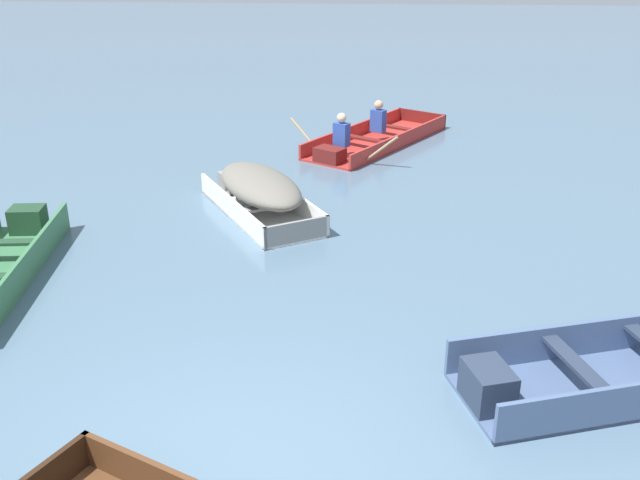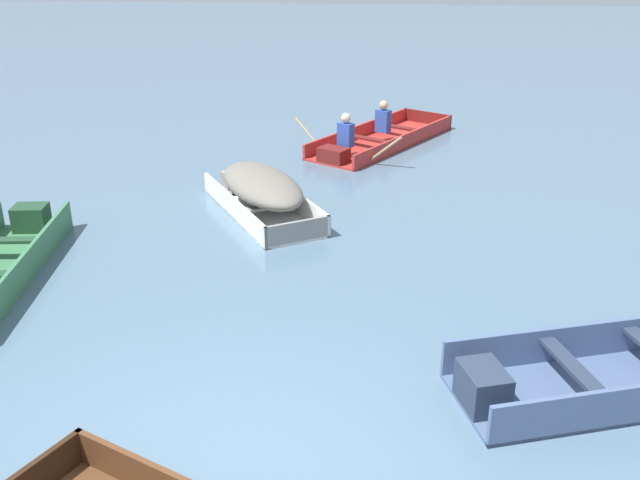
{
  "view_description": "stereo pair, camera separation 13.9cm",
  "coord_description": "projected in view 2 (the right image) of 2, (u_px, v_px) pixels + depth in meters",
  "views": [
    {
      "loc": [
        0.98,
        -4.12,
        3.96
      ],
      "look_at": [
        0.38,
        4.15,
        0.35
      ],
      "focal_mm": 40.0,
      "sensor_mm": 36.0,
      "label": 1
    },
    {
      "loc": [
        1.12,
        -4.11,
        3.96
      ],
      "look_at": [
        0.38,
        4.15,
        0.35
      ],
      "focal_mm": 40.0,
      "sensor_mm": 36.0,
      "label": 2
    }
  ],
  "objects": [
    {
      "name": "skiff_white_far_moored",
      "position": [
        262.0,
        190.0,
        10.73
      ],
      "size": [
        2.2,
        2.75,
        0.66
      ],
      "color": "white",
      "rests_on": "ground"
    },
    {
      "name": "skiff_slate_blue_mid_moored",
      "position": [
        600.0,
        378.0,
        6.62
      ],
      "size": [
        3.22,
        1.95,
        0.41
      ],
      "color": "#475B7F",
      "rests_on": "ground"
    },
    {
      "name": "rowboat_red_with_crew",
      "position": [
        377.0,
        139.0,
        14.19
      ],
      "size": [
        3.2,
        3.8,
        0.88
      ],
      "color": "#AD2D28",
      "rests_on": "ground"
    }
  ]
}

